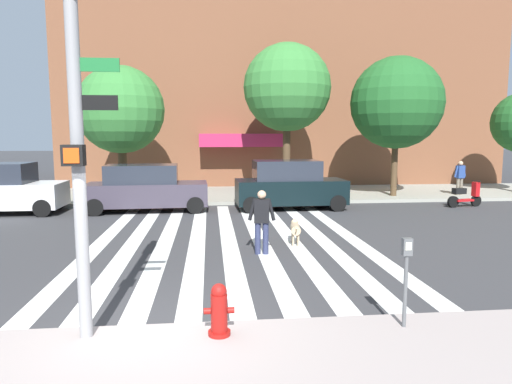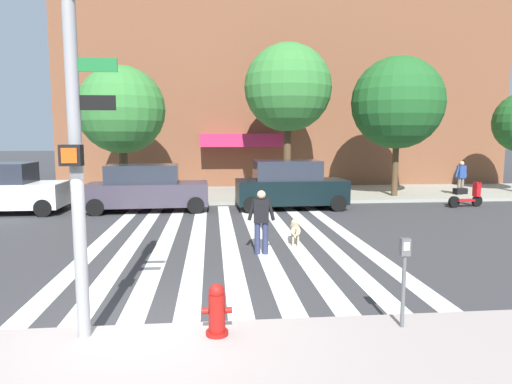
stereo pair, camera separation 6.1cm
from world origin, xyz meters
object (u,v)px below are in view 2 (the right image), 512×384
at_px(fire_hydrant, 217,310).
at_px(street_tree_further, 398,103).
at_px(pedestrian_dog_walker, 261,218).
at_px(parked_scooter, 466,196).
at_px(parked_car_behind_first, 147,189).
at_px(pedestrian_bystander, 461,176).
at_px(traffic_light_pole, 72,97).
at_px(parked_car_third_in_line, 290,186).
at_px(dog_on_leash, 295,229).
at_px(parking_meter_curbside, 404,270).
at_px(parked_car_near_curb, 3,189).
at_px(street_tree_nearest, 121,110).
at_px(street_tree_middle, 288,88).

xyz_separation_m(fire_hydrant, street_tree_further, (8.60, 14.47, 3.99)).
xyz_separation_m(fire_hydrant, pedestrian_dog_walker, (1.19, 4.98, 0.41)).
distance_m(parked_scooter, street_tree_further, 5.26).
height_order(parked_car_behind_first, pedestrian_bystander, parked_car_behind_first).
bearing_deg(traffic_light_pole, parked_scooter, 43.00).
height_order(parked_car_behind_first, pedestrian_dog_walker, parked_car_behind_first).
height_order(fire_hydrant, street_tree_further, street_tree_further).
bearing_deg(pedestrian_dog_walker, parked_car_behind_first, 118.65).
xyz_separation_m(fire_hydrant, pedestrian_bystander, (11.88, 14.41, 0.56)).
relative_size(parked_car_third_in_line, dog_on_leash, 4.44).
bearing_deg(pedestrian_bystander, dog_on_leash, -138.68).
distance_m(parking_meter_curbside, dog_on_leash, 5.98).
relative_size(traffic_light_pole, parked_car_third_in_line, 1.29).
bearing_deg(parked_car_behind_first, traffic_light_pole, -86.39).
bearing_deg(street_tree_further, parked_scooter, -53.43).
bearing_deg(street_tree_further, parked_car_near_curb, -171.52).
distance_m(parked_car_near_curb, pedestrian_dog_walker, 11.61).
distance_m(parked_car_behind_first, parked_scooter, 13.27).
xyz_separation_m(parked_car_behind_first, street_tree_nearest, (-1.45, 3.13, 3.23)).
distance_m(traffic_light_pole, parked_car_third_in_line, 13.15).
bearing_deg(parked_car_near_curb, fire_hydrant, -56.03).
relative_size(parked_scooter, street_tree_further, 0.25).
bearing_deg(parking_meter_curbside, parked_car_third_in_line, 88.30).
bearing_deg(pedestrian_dog_walker, street_tree_middle, 77.03).
height_order(parking_meter_curbside, pedestrian_bystander, pedestrian_bystander).
relative_size(pedestrian_dog_walker, dog_on_leash, 1.62).
distance_m(street_tree_further, pedestrian_bystander, 4.74).
relative_size(parking_meter_curbside, street_tree_nearest, 0.23).
distance_m(street_tree_middle, street_tree_further, 5.16).
xyz_separation_m(traffic_light_pole, parked_scooter, (12.51, 11.66, -3.04)).
relative_size(parked_scooter, street_tree_middle, 0.23).
bearing_deg(parked_car_near_curb, parking_meter_curbside, -47.84).
distance_m(parked_car_behind_first, parked_car_third_in_line, 5.77).
bearing_deg(parked_car_third_in_line, parked_scooter, -1.71).
bearing_deg(pedestrian_bystander, parked_car_third_in_line, -164.50).
xyz_separation_m(fire_hydrant, dog_on_leash, (2.23, 5.93, -0.08)).
bearing_deg(parked_car_third_in_line, dog_on_leash, -98.42).
relative_size(parked_scooter, dog_on_leash, 1.61).
xyz_separation_m(traffic_light_pole, fire_hydrant, (1.89, -0.09, -3.00)).
distance_m(parking_meter_curbside, pedestrian_dog_walker, 5.22).
relative_size(street_tree_further, pedestrian_bystander, 3.96).
bearing_deg(pedestrian_bystander, street_tree_further, 178.94).
distance_m(street_tree_nearest, dog_on_leash, 11.75).
height_order(parked_car_third_in_line, street_tree_middle, street_tree_middle).
xyz_separation_m(street_tree_nearest, street_tree_middle, (7.66, 0.22, 1.08)).
xyz_separation_m(street_tree_middle, street_tree_further, (5.03, -0.86, -0.72)).
bearing_deg(street_tree_nearest, dog_on_leash, -55.43).
height_order(parked_scooter, dog_on_leash, parked_scooter).
height_order(fire_hydrant, parked_car_near_curb, parked_car_near_curb).
distance_m(parked_scooter, pedestrian_dog_walker, 11.62).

